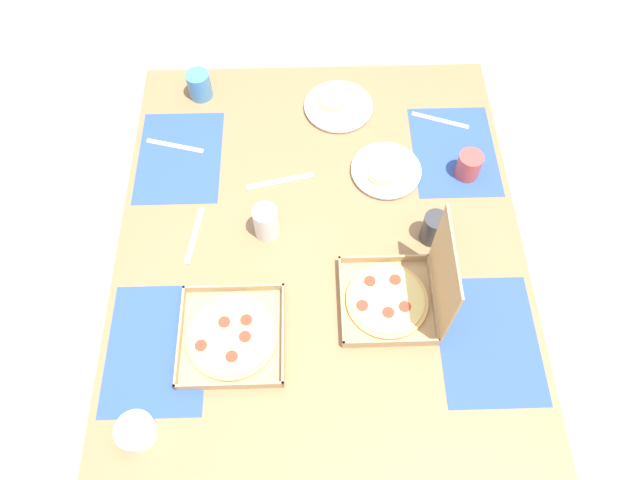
{
  "coord_description": "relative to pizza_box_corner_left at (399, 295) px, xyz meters",
  "views": [
    {
      "loc": [
        0.84,
        -0.02,
        2.21
      ],
      "look_at": [
        0.0,
        0.0,
        0.75
      ],
      "focal_mm": 32.68,
      "sensor_mm": 36.0,
      "label": 1
    }
  ],
  "objects": [
    {
      "name": "fork_by_far_left",
      "position": [
        -0.64,
        0.2,
        -0.04
      ],
      "size": [
        0.08,
        0.18,
        0.0
      ],
      "primitive_type": "cube",
      "rotation": [
        0.0,
        0.0,
        1.22
      ],
      "color": "#B7B7BC",
      "rests_on": "dining_table"
    },
    {
      "name": "placemat_near_left",
      "position": [
        -0.52,
        -0.64,
        -0.04
      ],
      "size": [
        0.36,
        0.26,
        0.0
      ],
      "primitive_type": "cube",
      "color": "#2D4C9E",
      "rests_on": "dining_table"
    },
    {
      "name": "pizza_box_corner_left",
      "position": [
        0.0,
        0.0,
        0.0
      ],
      "size": [
        0.25,
        0.26,
        0.29
      ],
      "color": "tan",
      "rests_on": "dining_table"
    },
    {
      "name": "ground_plane",
      "position": [
        -0.2,
        -0.2,
        -0.8
      ],
      "size": [
        6.0,
        6.0,
        0.0
      ],
      "primitive_type": "plane",
      "color": "beige"
    },
    {
      "name": "plate_far_left",
      "position": [
        -0.44,
        0.0,
        -0.04
      ],
      "size": [
        0.22,
        0.22,
        0.03
      ],
      "color": "white",
      "rests_on": "dining_table"
    },
    {
      "name": "cup_red",
      "position": [
        -0.23,
        -0.36,
        0.01
      ],
      "size": [
        0.07,
        0.07,
        0.11
      ],
      "primitive_type": "cylinder",
      "color": "silver",
      "rests_on": "dining_table"
    },
    {
      "name": "fork_by_near_right",
      "position": [
        -0.56,
        -0.66,
        -0.04
      ],
      "size": [
        0.07,
        0.19,
        0.0
      ],
      "primitive_type": "cube",
      "rotation": [
        0.0,
        0.0,
        4.45
      ],
      "color": "#B7B7BC",
      "rests_on": "dining_table"
    },
    {
      "name": "placemat_far_right",
      "position": [
        0.11,
        0.23,
        -0.04
      ],
      "size": [
        0.36,
        0.26,
        0.0
      ],
      "primitive_type": "cube",
      "color": "#2D4C9E",
      "rests_on": "dining_table"
    },
    {
      "name": "condiment_bowl",
      "position": [
        0.33,
        -0.66,
        -0.02
      ],
      "size": [
        0.1,
        0.1,
        0.04
      ],
      "primitive_type": "cylinder",
      "color": "white",
      "rests_on": "dining_table"
    },
    {
      "name": "fork_by_near_left",
      "position": [
        -0.23,
        -0.57,
        -0.04
      ],
      "size": [
        0.19,
        0.05,
        0.0
      ],
      "primitive_type": "cube",
      "rotation": [
        0.0,
        0.0,
        2.99
      ],
      "color": "#B7B7BC",
      "rests_on": "dining_table"
    },
    {
      "name": "placemat_near_right",
      "position": [
        0.11,
        -0.64,
        -0.04
      ],
      "size": [
        0.36,
        0.26,
        0.0
      ],
      "primitive_type": "cube",
      "color": "#2D4C9E",
      "rests_on": "dining_table"
    },
    {
      "name": "pizza_box_corner_right",
      "position": [
        0.09,
        -0.44,
        -0.03
      ],
      "size": [
        0.27,
        0.27,
        0.04
      ],
      "color": "tan",
      "rests_on": "dining_table"
    },
    {
      "name": "placemat_far_left",
      "position": [
        -0.52,
        0.23,
        -0.04
      ],
      "size": [
        0.36,
        0.26,
        0.0
      ],
      "primitive_type": "cube",
      "color": "#2D4C9E",
      "rests_on": "dining_table"
    },
    {
      "name": "cup_dark",
      "position": [
        -0.2,
        0.12,
        0.01
      ],
      "size": [
        0.07,
        0.07,
        0.1
      ],
      "primitive_type": "cylinder",
      "color": "#333338",
      "rests_on": "dining_table"
    },
    {
      "name": "cup_clear_right",
      "position": [
        -0.43,
        0.25,
        -0.0
      ],
      "size": [
        0.07,
        0.07,
        0.09
      ],
      "primitive_type": "cylinder",
      "color": "#BF4742",
      "rests_on": "dining_table"
    },
    {
      "name": "knife_by_far_right",
      "position": [
        -0.41,
        -0.32,
        -0.04
      ],
      "size": [
        0.06,
        0.21,
        0.0
      ],
      "primitive_type": "cube",
      "rotation": [
        0.0,
        0.0,
        4.92
      ],
      "color": "#B7B7BC",
      "rests_on": "dining_table"
    },
    {
      "name": "dining_table",
      "position": [
        -0.2,
        -0.2,
        -0.15
      ],
      "size": [
        1.4,
        1.17,
        0.75
      ],
      "color": "#3F3328",
      "rests_on": "ground_plane"
    },
    {
      "name": "cup_spare",
      "position": [
        -0.78,
        -0.59,
        0.0
      ],
      "size": [
        0.08,
        0.08,
        0.09
      ],
      "primitive_type": "cylinder",
      "color": "teal",
      "rests_on": "dining_table"
    },
    {
      "name": "plate_middle",
      "position": [
        -0.71,
        -0.13,
        -0.04
      ],
      "size": [
        0.23,
        0.23,
        0.03
      ],
      "color": "white",
      "rests_on": "dining_table"
    }
  ]
}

